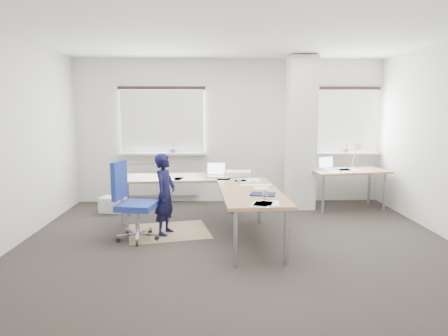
{
  "coord_description": "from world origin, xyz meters",
  "views": [
    {
      "loc": [
        -0.33,
        -5.37,
        1.83
      ],
      "look_at": [
        -0.15,
        0.9,
        0.91
      ],
      "focal_mm": 32.0,
      "sensor_mm": 36.0,
      "label": 1
    }
  ],
  "objects_px": {
    "task_chair": "(134,218)",
    "desk_side": "(348,172)",
    "desk_main": "(215,185)",
    "person": "(165,194)"
  },
  "relations": [
    {
      "from": "desk_main",
      "to": "task_chair",
      "type": "xyz_separation_m",
      "value": [
        -1.14,
        -0.48,
        -0.38
      ]
    },
    {
      "from": "desk_main",
      "to": "person",
      "type": "relative_size",
      "value": 2.18
    },
    {
      "from": "desk_main",
      "to": "desk_side",
      "type": "distance_m",
      "value": 2.74
    },
    {
      "from": "desk_main",
      "to": "task_chair",
      "type": "height_order",
      "value": "task_chair"
    },
    {
      "from": "desk_main",
      "to": "task_chair",
      "type": "bearing_deg",
      "value": -160.39
    },
    {
      "from": "desk_main",
      "to": "desk_side",
      "type": "height_order",
      "value": "desk_side"
    },
    {
      "from": "desk_side",
      "to": "task_chair",
      "type": "xyz_separation_m",
      "value": [
        -3.6,
        -1.69,
        -0.37
      ]
    },
    {
      "from": "desk_side",
      "to": "task_chair",
      "type": "height_order",
      "value": "desk_side"
    },
    {
      "from": "task_chair",
      "to": "desk_side",
      "type": "bearing_deg",
      "value": 35.66
    },
    {
      "from": "person",
      "to": "task_chair",
      "type": "bearing_deg",
      "value": 138.62
    }
  ]
}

